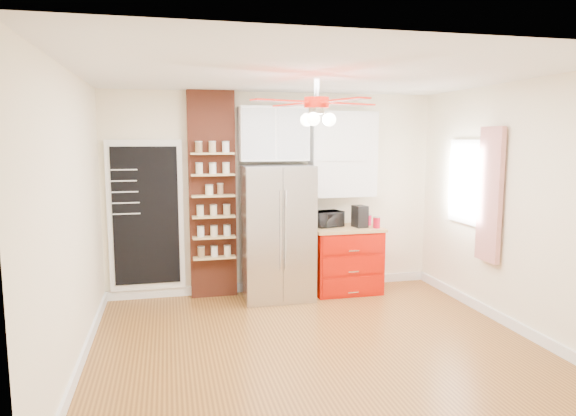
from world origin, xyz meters
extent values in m
plane|color=#915E25|center=(0.00, 0.00, 0.00)|extent=(4.50, 4.50, 0.00)
plane|color=white|center=(0.00, 0.00, 2.70)|extent=(4.50, 4.50, 0.00)
cube|color=#FEF5CC|center=(0.00, 2.00, 1.35)|extent=(4.50, 0.02, 2.70)
cube|color=#FEF5CC|center=(0.00, -2.00, 1.35)|extent=(4.50, 0.02, 2.70)
cube|color=#FEF5CC|center=(-2.25, 0.00, 1.35)|extent=(0.02, 4.00, 2.70)
cube|color=#FEF5CC|center=(2.25, 0.00, 1.35)|extent=(0.02, 4.00, 2.70)
cube|color=white|center=(-1.70, 1.97, 1.10)|extent=(0.95, 0.04, 1.95)
cube|color=black|center=(-1.70, 1.95, 1.10)|extent=(0.82, 0.02, 1.78)
cube|color=brown|center=(-0.85, 1.92, 1.35)|extent=(0.60, 0.16, 2.70)
cube|color=#BCBBC1|center=(-0.05, 1.63, 0.88)|extent=(0.90, 0.70, 1.75)
cube|color=white|center=(-0.05, 1.82, 2.15)|extent=(0.90, 0.35, 0.70)
cube|color=#B30D02|center=(0.92, 1.68, 0.43)|extent=(0.90, 0.60, 0.86)
cube|color=tan|center=(0.92, 1.68, 0.88)|extent=(0.94, 0.64, 0.04)
cube|color=white|center=(0.92, 1.85, 1.88)|extent=(0.90, 0.30, 1.15)
cube|color=white|center=(2.23, 0.90, 1.55)|extent=(0.04, 0.75, 1.05)
cube|color=red|center=(2.18, 0.35, 1.45)|extent=(0.06, 0.40, 1.55)
cylinder|color=silver|center=(0.00, 0.00, 2.55)|extent=(0.05, 0.05, 0.20)
cylinder|color=#A9160A|center=(0.00, 0.00, 2.43)|extent=(0.24, 0.24, 0.10)
sphere|color=white|center=(0.00, 0.00, 2.27)|extent=(0.13, 0.13, 0.13)
imported|color=black|center=(0.69, 1.77, 1.01)|extent=(0.44, 0.35, 0.21)
cube|color=black|center=(1.10, 1.63, 1.05)|extent=(0.19, 0.23, 0.29)
cylinder|color=#A5091D|center=(1.29, 1.51, 0.97)|extent=(0.10, 0.10, 0.14)
cylinder|color=red|center=(1.27, 1.76, 0.97)|extent=(0.13, 0.13, 0.14)
cylinder|color=beige|center=(-0.90, 1.79, 1.43)|extent=(0.12, 0.12, 0.12)
cylinder|color=#846043|center=(-0.76, 1.80, 1.44)|extent=(0.10, 0.10, 0.13)
camera|label=1|loc=(-1.41, -4.81, 2.09)|focal=32.00mm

